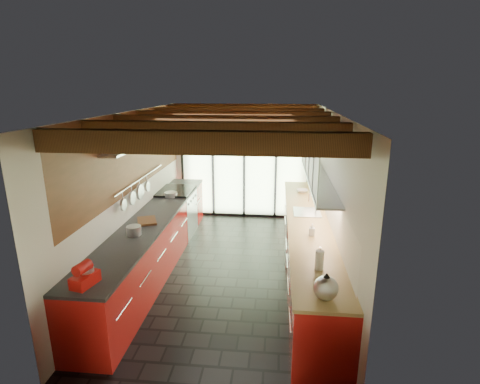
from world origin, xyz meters
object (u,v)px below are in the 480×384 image
Objects in this scene: stand_mixer at (85,276)px; paper_towel at (320,260)px; kettle at (326,287)px; bowl at (302,191)px; soap_bottle at (312,230)px.

stand_mixer is 2.61m from paper_towel.
stand_mixer is at bearing -166.51° from paper_towel.
kettle is 0.62m from paper_towel.
paper_towel is (2.54, 0.61, 0.01)m from stand_mixer.
kettle is at bearing -90.00° from paper_towel.
bowl is at bearing 90.00° from paper_towel.
stand_mixer is 3.02m from soap_bottle.
bowl is at bearing 90.00° from soap_bottle.
soap_bottle is 2.28m from bowl.
soap_bottle is at bearing -90.00° from bowl.
bowl is (0.00, 3.92, -0.10)m from kettle.
paper_towel is (0.00, 0.62, -0.01)m from kettle.
stand_mixer is 2.54m from kettle.
kettle is 1.95× the size of soap_bottle.
paper_towel is at bearing -90.00° from soap_bottle.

